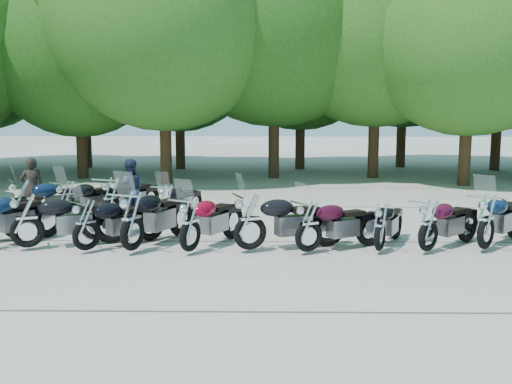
{
  "coord_description": "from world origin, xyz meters",
  "views": [
    {
      "loc": [
        0.21,
        -11.31,
        2.98
      ],
      "look_at": [
        0.0,
        1.5,
        1.1
      ],
      "focal_mm": 42.0,
      "sensor_mm": 36.0,
      "label": 1
    }
  ],
  "objects_px": {
    "motorcycle_5": "(190,223)",
    "motorcycle_15": "(111,199)",
    "rider_0": "(32,188)",
    "motorcycle_6": "(250,220)",
    "motorcycle_7": "(309,224)",
    "motorcycle_14": "(67,201)",
    "motorcycle_16": "(166,203)",
    "motorcycle_2": "(27,219)",
    "motorcycle_10": "(486,220)",
    "motorcycle_8": "(380,225)",
    "motorcycle_13": "(23,200)",
    "motorcycle_4": "(132,219)",
    "motorcycle_9": "(429,224)",
    "motorcycle_3": "(86,223)",
    "rider_1": "(130,190)"
  },
  "relations": [
    {
      "from": "motorcycle_5",
      "to": "motorcycle_15",
      "type": "relative_size",
      "value": 0.95
    },
    {
      "from": "motorcycle_15",
      "to": "rider_0",
      "type": "bearing_deg",
      "value": 0.62
    },
    {
      "from": "motorcycle_6",
      "to": "motorcycle_7",
      "type": "relative_size",
      "value": 1.11
    },
    {
      "from": "motorcycle_14",
      "to": "rider_0",
      "type": "relative_size",
      "value": 1.37
    },
    {
      "from": "motorcycle_14",
      "to": "motorcycle_16",
      "type": "bearing_deg",
      "value": -147.22
    },
    {
      "from": "motorcycle_2",
      "to": "motorcycle_10",
      "type": "distance_m",
      "value": 9.34
    },
    {
      "from": "motorcycle_10",
      "to": "motorcycle_2",
      "type": "bearing_deg",
      "value": 41.27
    },
    {
      "from": "motorcycle_2",
      "to": "rider_0",
      "type": "xyz_separation_m",
      "value": [
        -1.22,
        3.42,
        0.15
      ]
    },
    {
      "from": "motorcycle_8",
      "to": "motorcycle_14",
      "type": "bearing_deg",
      "value": 4.13
    },
    {
      "from": "motorcycle_6",
      "to": "rider_0",
      "type": "height_order",
      "value": "rider_0"
    },
    {
      "from": "motorcycle_6",
      "to": "motorcycle_13",
      "type": "xyz_separation_m",
      "value": [
        -5.7,
        2.69,
        -0.03
      ]
    },
    {
      "from": "motorcycle_13",
      "to": "motorcycle_14",
      "type": "height_order",
      "value": "motorcycle_13"
    },
    {
      "from": "motorcycle_6",
      "to": "rider_0",
      "type": "xyz_separation_m",
      "value": [
        -5.78,
        3.54,
        0.13
      ]
    },
    {
      "from": "motorcycle_7",
      "to": "motorcycle_13",
      "type": "height_order",
      "value": "motorcycle_13"
    },
    {
      "from": "motorcycle_2",
      "to": "motorcycle_4",
      "type": "relative_size",
      "value": 0.94
    },
    {
      "from": "rider_0",
      "to": "motorcycle_4",
      "type": "bearing_deg",
      "value": 114.91
    },
    {
      "from": "motorcycle_9",
      "to": "motorcycle_15",
      "type": "height_order",
      "value": "motorcycle_15"
    },
    {
      "from": "motorcycle_7",
      "to": "motorcycle_9",
      "type": "height_order",
      "value": "motorcycle_9"
    },
    {
      "from": "motorcycle_13",
      "to": "rider_0",
      "type": "distance_m",
      "value": 0.87
    },
    {
      "from": "motorcycle_8",
      "to": "motorcycle_10",
      "type": "bearing_deg",
      "value": -151.72
    },
    {
      "from": "motorcycle_13",
      "to": "motorcycle_16",
      "type": "xyz_separation_m",
      "value": [
        3.56,
        0.01,
        -0.08
      ]
    },
    {
      "from": "motorcycle_13",
      "to": "motorcycle_16",
      "type": "relative_size",
      "value": 1.13
    },
    {
      "from": "motorcycle_3",
      "to": "motorcycle_14",
      "type": "relative_size",
      "value": 0.98
    },
    {
      "from": "motorcycle_3",
      "to": "motorcycle_6",
      "type": "xyz_separation_m",
      "value": [
        3.29,
        0.07,
        0.07
      ]
    },
    {
      "from": "motorcycle_3",
      "to": "motorcycle_13",
      "type": "height_order",
      "value": "motorcycle_13"
    },
    {
      "from": "motorcycle_8",
      "to": "motorcycle_15",
      "type": "xyz_separation_m",
      "value": [
        -6.1,
        2.67,
        0.11
      ]
    },
    {
      "from": "motorcycle_6",
      "to": "motorcycle_9",
      "type": "relative_size",
      "value": 1.1
    },
    {
      "from": "motorcycle_4",
      "to": "motorcycle_5",
      "type": "xyz_separation_m",
      "value": [
        1.16,
        -0.04,
        -0.06
      ]
    },
    {
      "from": "motorcycle_8",
      "to": "motorcycle_16",
      "type": "height_order",
      "value": "motorcycle_8"
    },
    {
      "from": "motorcycle_3",
      "to": "rider_1",
      "type": "distance_m",
      "value": 3.46
    },
    {
      "from": "motorcycle_8",
      "to": "motorcycle_14",
      "type": "xyz_separation_m",
      "value": [
        -7.2,
        2.67,
        0.05
      ]
    },
    {
      "from": "motorcycle_9",
      "to": "motorcycle_16",
      "type": "height_order",
      "value": "motorcycle_9"
    },
    {
      "from": "motorcycle_3",
      "to": "motorcycle_5",
      "type": "relative_size",
      "value": 0.95
    },
    {
      "from": "motorcycle_10",
      "to": "motorcycle_13",
      "type": "xyz_separation_m",
      "value": [
        -10.47,
        2.55,
        -0.02
      ]
    },
    {
      "from": "motorcycle_3",
      "to": "motorcycle_7",
      "type": "relative_size",
      "value": 1.0
    },
    {
      "from": "motorcycle_5",
      "to": "motorcycle_16",
      "type": "relative_size",
      "value": 1.13
    },
    {
      "from": "motorcycle_6",
      "to": "motorcycle_14",
      "type": "relative_size",
      "value": 1.09
    },
    {
      "from": "motorcycle_7",
      "to": "rider_0",
      "type": "relative_size",
      "value": 1.35
    },
    {
      "from": "motorcycle_16",
      "to": "motorcycle_9",
      "type": "bearing_deg",
      "value": 175.69
    },
    {
      "from": "motorcycle_14",
      "to": "motorcycle_3",
      "type": "bearing_deg",
      "value": 147.19
    },
    {
      "from": "motorcycle_3",
      "to": "motorcycle_9",
      "type": "relative_size",
      "value": 0.99
    },
    {
      "from": "motorcycle_16",
      "to": "rider_0",
      "type": "distance_m",
      "value": 3.75
    },
    {
      "from": "motorcycle_7",
      "to": "motorcycle_14",
      "type": "distance_m",
      "value": 6.4
    },
    {
      "from": "motorcycle_4",
      "to": "motorcycle_9",
      "type": "relative_size",
      "value": 1.14
    },
    {
      "from": "motorcycle_10",
      "to": "rider_1",
      "type": "xyz_separation_m",
      "value": [
        -7.96,
        3.23,
        0.13
      ]
    },
    {
      "from": "motorcycle_10",
      "to": "motorcycle_16",
      "type": "height_order",
      "value": "motorcycle_10"
    },
    {
      "from": "motorcycle_9",
      "to": "motorcycle_16",
      "type": "bearing_deg",
      "value": 20.66
    },
    {
      "from": "motorcycle_6",
      "to": "motorcycle_16",
      "type": "xyz_separation_m",
      "value": [
        -2.14,
        2.7,
        -0.11
      ]
    },
    {
      "from": "motorcycle_6",
      "to": "rider_0",
      "type": "distance_m",
      "value": 6.78
    },
    {
      "from": "motorcycle_5",
      "to": "motorcycle_8",
      "type": "bearing_deg",
      "value": -150.28
    }
  ]
}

